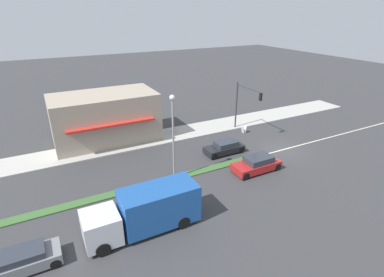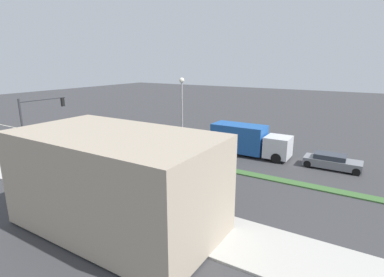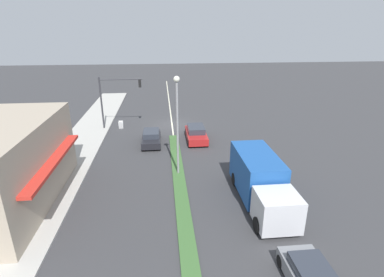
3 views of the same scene
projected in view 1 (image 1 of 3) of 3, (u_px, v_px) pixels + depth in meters
name	position (u px, v px, depth m)	size (l,w,h in m)	color
ground_plane	(111.00, 195.00, 23.65)	(160.00, 160.00, 0.00)	#38383A
sidewalk_right	(85.00, 152.00, 30.73)	(4.00, 73.00, 0.12)	#B2AFA8
lane_marking_center	(283.00, 150.00, 31.30)	(0.16, 60.00, 0.01)	beige
building_corner_store	(105.00, 117.00, 32.57)	(6.66, 10.97, 5.16)	tan
traffic_signal_main	(244.00, 100.00, 34.38)	(4.59, 0.34, 5.60)	#333338
street_lamp	(173.00, 127.00, 24.08)	(0.44, 0.44, 7.37)	gray
pedestrian	(173.00, 126.00, 34.97)	(0.34, 0.34, 1.65)	#282D42
warning_aframe_sign	(244.00, 129.00, 35.39)	(0.45, 0.53, 0.84)	silver
delivery_truck	(146.00, 210.00, 19.53)	(2.44, 7.50, 2.87)	silver
sedan_dark	(225.00, 148.00, 30.34)	(1.76, 4.04, 1.27)	black
suv_grey	(19.00, 262.00, 16.66)	(1.75, 4.50, 1.24)	slate
hatchback_red	(257.00, 164.00, 26.99)	(1.90, 4.43, 1.39)	#AD1E1E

